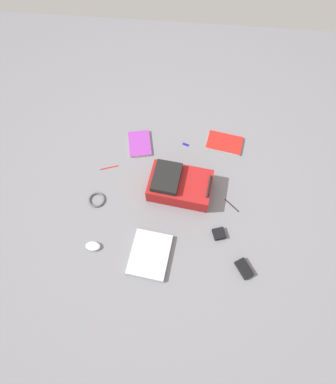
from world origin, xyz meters
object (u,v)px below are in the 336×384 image
(backpack, at_px, (179,185))
(book_comic, at_px, (140,144))
(book_red, at_px, (225,143))
(earbud_pouch, at_px, (219,234))
(usb_stick, at_px, (186,144))
(pen_blue, at_px, (109,167))
(computer_mouse, at_px, (93,246))
(pen_black, at_px, (232,205))
(power_brick, at_px, (244,269))
(cable_coil, at_px, (97,200))
(laptop, at_px, (150,254))

(backpack, bearing_deg, book_comic, 42.06)
(book_red, height_order, earbud_pouch, earbud_pouch)
(usb_stick, bearing_deg, pen_blue, 115.22)
(backpack, distance_m, computer_mouse, 0.72)
(pen_black, height_order, usb_stick, same)
(power_brick, bearing_deg, pen_black, 9.66)
(cable_coil, distance_m, earbud_pouch, 0.90)
(computer_mouse, bearing_deg, laptop, -91.89)
(power_brick, relative_size, earbud_pouch, 1.60)
(backpack, height_order, pen_blue, backpack)
(computer_mouse, distance_m, usb_stick, 1.05)
(book_comic, bearing_deg, book_red, -84.00)
(power_brick, xyz_separation_m, usb_stick, (0.94, 0.44, -0.01))
(cable_coil, distance_m, power_brick, 1.12)
(book_comic, distance_m, cable_coil, 0.57)
(power_brick, height_order, usb_stick, power_brick)
(book_red, xyz_separation_m, pen_black, (-0.53, -0.06, -0.01))
(backpack, distance_m, pen_black, 0.41)
(book_comic, height_order, pen_blue, book_comic)
(backpack, relative_size, usb_stick, 9.43)
(backpack, distance_m, book_red, 0.56)
(backpack, bearing_deg, cable_coil, 103.68)
(book_red, distance_m, power_brick, 0.99)
(power_brick, bearing_deg, backpack, 40.93)
(power_brick, bearing_deg, usb_stick, 25.09)
(backpack, relative_size, cable_coil, 3.85)
(laptop, relative_size, power_brick, 2.71)
(pen_black, relative_size, earbud_pouch, 1.71)
(book_comic, relative_size, computer_mouse, 2.68)
(pen_blue, bearing_deg, laptop, -148.76)
(earbud_pouch, bearing_deg, pen_blue, 61.59)
(cable_coil, xyz_separation_m, pen_blue, (0.28, -0.04, -0.00))
(book_comic, bearing_deg, usb_stick, -85.03)
(cable_coil, bearing_deg, backpack, -76.32)
(laptop, height_order, earbud_pouch, laptop)
(book_red, bearing_deg, pen_blue, 109.29)
(book_red, xyz_separation_m, earbud_pouch, (-0.76, 0.03, 0.00))
(book_comic, bearing_deg, pen_black, -122.51)
(book_comic, xyz_separation_m, computer_mouse, (-0.85, 0.20, 0.01))
(laptop, distance_m, cable_coil, 0.56)
(book_red, xyz_separation_m, book_comic, (-0.07, 0.67, -0.00))
(laptop, distance_m, earbud_pouch, 0.49)
(book_red, xyz_separation_m, usb_stick, (-0.04, 0.30, -0.01))
(earbud_pouch, bearing_deg, cable_coil, 78.63)
(pen_blue, distance_m, usb_stick, 0.62)
(laptop, relative_size, cable_coil, 2.79)
(laptop, distance_m, computer_mouse, 0.38)
(pen_blue, xyz_separation_m, usb_stick, (0.27, -0.56, -0.00))
(computer_mouse, distance_m, pen_blue, 0.62)
(book_comic, height_order, power_brick, power_brick)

